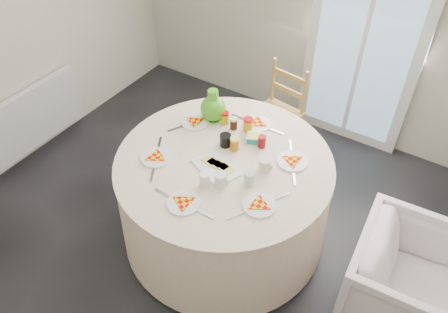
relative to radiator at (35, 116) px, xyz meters
The scene contains 12 objects.
floor 1.99m from the radiator, ahead, with size 4.00×4.00×0.00m, color black.
glass_door 3.00m from the radiator, 36.79° to the left, with size 1.00×0.08×2.10m, color silver.
radiator is the anchor object (origin of this frame).
table 1.98m from the radiator, ahead, with size 1.54×1.54×0.78m, color #FDDBBB.
wooden_chair 2.18m from the radiator, 31.66° to the left, with size 0.39×0.37×0.87m, color #B7863F, non-canonical shape.
armchair 3.35m from the radiator, ahead, with size 0.73×0.68×0.75m, color silver.
place_settings 2.02m from the radiator, ahead, with size 1.13×1.13×0.02m, color silver, non-canonical shape.
jar_cluster 2.03m from the radiator, 11.27° to the left, with size 0.41×0.21×0.12m, color brown, non-canonical shape.
butter_tub 2.14m from the radiator, 10.35° to the left, with size 0.13×0.09×0.05m, color teal.
green_pitcher 1.79m from the radiator, 14.45° to the left, with size 0.19×0.19×0.25m, color #40A619, non-canonical shape.
cheese_platter 2.02m from the radiator, ahead, with size 0.32×0.20×0.04m, color silver, non-canonical shape.
mugs_glasses 2.13m from the radiator, ahead, with size 0.61×0.61×0.11m, color gray, non-canonical shape.
Camera 1 is at (1.21, -1.54, 2.79)m, focal length 35.00 mm.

